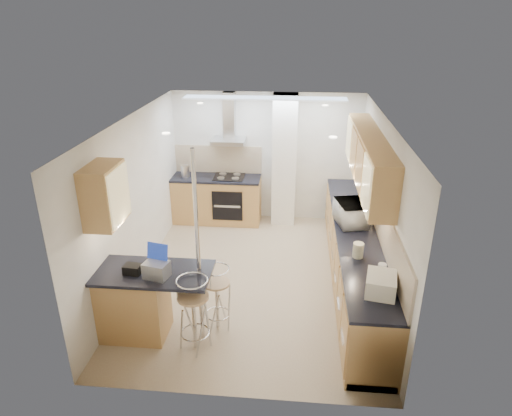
# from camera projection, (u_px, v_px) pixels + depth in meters

# --- Properties ---
(ground) EXTENTS (4.80, 4.80, 0.00)m
(ground) POSITION_uv_depth(u_px,v_px,m) (255.00, 279.00, 7.14)
(ground) COLOR tan
(ground) RESTS_ON ground
(room_shell) EXTENTS (3.64, 4.84, 2.51)m
(room_shell) POSITION_uv_depth(u_px,v_px,m) (279.00, 178.00, 6.84)
(room_shell) COLOR white
(room_shell) RESTS_ON ground
(right_counter) EXTENTS (0.63, 4.40, 0.92)m
(right_counter) POSITION_uv_depth(u_px,v_px,m) (354.00, 257.00, 6.82)
(right_counter) COLOR tan
(right_counter) RESTS_ON ground
(back_counter) EXTENTS (1.70, 0.63, 0.92)m
(back_counter) POSITION_uv_depth(u_px,v_px,m) (217.00, 199.00, 8.96)
(back_counter) COLOR tan
(back_counter) RESTS_ON ground
(peninsula) EXTENTS (1.47, 0.72, 0.94)m
(peninsula) POSITION_uv_depth(u_px,v_px,m) (155.00, 303.00, 5.72)
(peninsula) COLOR tan
(peninsula) RESTS_ON ground
(microwave) EXTENTS (0.53, 0.67, 0.33)m
(microwave) POSITION_uv_depth(u_px,v_px,m) (351.00, 213.00, 6.78)
(microwave) COLOR white
(microwave) RESTS_ON right_counter
(laptop) EXTENTS (0.32, 0.27, 0.19)m
(laptop) POSITION_uv_depth(u_px,v_px,m) (157.00, 270.00, 5.38)
(laptop) COLOR #94989C
(laptop) RESTS_ON peninsula
(bag) EXTENTS (0.22, 0.17, 0.11)m
(bag) POSITION_uv_depth(u_px,v_px,m) (133.00, 269.00, 5.47)
(bag) COLOR black
(bag) RESTS_ON peninsula
(bar_stool_near) EXTENTS (0.46, 0.46, 0.99)m
(bar_stool_near) POSITION_uv_depth(u_px,v_px,m) (194.00, 314.00, 5.48)
(bar_stool_near) COLOR tan
(bar_stool_near) RESTS_ON ground
(bar_stool_end) EXTENTS (0.52, 0.52, 0.90)m
(bar_stool_end) POSITION_uv_depth(u_px,v_px,m) (217.00, 298.00, 5.87)
(bar_stool_end) COLOR tan
(bar_stool_end) RESTS_ON ground
(jar_a) EXTENTS (0.13, 0.13, 0.18)m
(jar_a) POSITION_uv_depth(u_px,v_px,m) (366.00, 214.00, 6.93)
(jar_a) COLOR white
(jar_a) RESTS_ON right_counter
(jar_b) EXTENTS (0.12, 0.12, 0.16)m
(jar_b) POSITION_uv_depth(u_px,v_px,m) (350.00, 211.00, 7.09)
(jar_b) COLOR white
(jar_b) RESTS_ON right_counter
(jar_c) EXTENTS (0.15, 0.15, 0.20)m
(jar_c) POSITION_uv_depth(u_px,v_px,m) (358.00, 250.00, 5.87)
(jar_c) COLOR beige
(jar_c) RESTS_ON right_counter
(jar_d) EXTENTS (0.13, 0.13, 0.15)m
(jar_d) POSITION_uv_depth(u_px,v_px,m) (382.00, 270.00, 5.47)
(jar_d) COLOR white
(jar_d) RESTS_ON right_counter
(bread_bin) EXTENTS (0.40, 0.47, 0.22)m
(bread_bin) POSITION_uv_depth(u_px,v_px,m) (381.00, 284.00, 5.11)
(bread_bin) COLOR white
(bread_bin) RESTS_ON right_counter
(kettle) EXTENTS (0.16, 0.16, 0.23)m
(kettle) POSITION_uv_depth(u_px,v_px,m) (185.00, 171.00, 8.74)
(kettle) COLOR silver
(kettle) RESTS_ON back_counter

